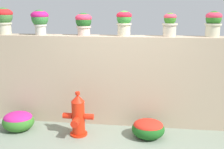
# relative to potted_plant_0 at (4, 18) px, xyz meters

# --- Properties ---
(ground_plane) EXTENTS (24.00, 24.00, 0.00)m
(ground_plane) POSITION_rel_potted_plant_0_xyz_m (2.30, -1.02, -1.95)
(ground_plane) COLOR gray
(stone_wall) EXTENTS (5.24, 0.39, 1.64)m
(stone_wall) POSITION_rel_potted_plant_0_xyz_m (2.30, -0.03, -1.13)
(stone_wall) COLOR tan
(stone_wall) RESTS_ON ground
(potted_plant_0) EXTENTS (0.33, 0.33, 0.49)m
(potted_plant_0) POSITION_rel_potted_plant_0_xyz_m (0.00, 0.00, 0.00)
(potted_plant_0) COLOR beige
(potted_plant_0) RESTS_ON stone_wall
(potted_plant_1) EXTENTS (0.32, 0.32, 0.45)m
(potted_plant_1) POSITION_rel_potted_plant_0_xyz_m (0.72, -0.04, -0.02)
(potted_plant_1) COLOR beige
(potted_plant_1) RESTS_ON stone_wall
(potted_plant_2) EXTENTS (0.30, 0.30, 0.40)m
(potted_plant_2) POSITION_rel_potted_plant_0_xyz_m (1.53, -0.00, -0.07)
(potted_plant_2) COLOR beige
(potted_plant_2) RESTS_ON stone_wall
(potted_plant_3) EXTENTS (0.27, 0.27, 0.44)m
(potted_plant_3) POSITION_rel_potted_plant_0_xyz_m (2.26, -0.06, -0.04)
(potted_plant_3) COLOR beige
(potted_plant_3) RESTS_ON stone_wall
(potted_plant_4) EXTENTS (0.26, 0.26, 0.40)m
(potted_plant_4) POSITION_rel_potted_plant_0_xyz_m (3.05, -0.04, -0.08)
(potted_plant_4) COLOR beige
(potted_plant_4) RESTS_ON stone_wall
(potted_plant_5) EXTENTS (0.28, 0.28, 0.43)m
(potted_plant_5) POSITION_rel_potted_plant_0_xyz_m (3.79, 0.00, -0.05)
(potted_plant_5) COLOR beige
(potted_plant_5) RESTS_ON stone_wall
(fire_hydrant) EXTENTS (0.53, 0.43, 0.77)m
(fire_hydrant) POSITION_rel_potted_plant_0_xyz_m (1.55, -0.69, -1.61)
(fire_hydrant) COLOR red
(fire_hydrant) RESTS_ON ground
(flower_bush_left) EXTENTS (0.55, 0.50, 0.32)m
(flower_bush_left) POSITION_rel_potted_plant_0_xyz_m (2.74, -0.62, -1.78)
(flower_bush_left) COLOR #1B581C
(flower_bush_left) RESTS_ON ground
(flower_bush_right) EXTENTS (0.56, 0.51, 0.35)m
(flower_bush_right) POSITION_rel_potted_plant_0_xyz_m (0.44, -0.63, -1.77)
(flower_bush_right) COLOR #327226
(flower_bush_right) RESTS_ON ground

